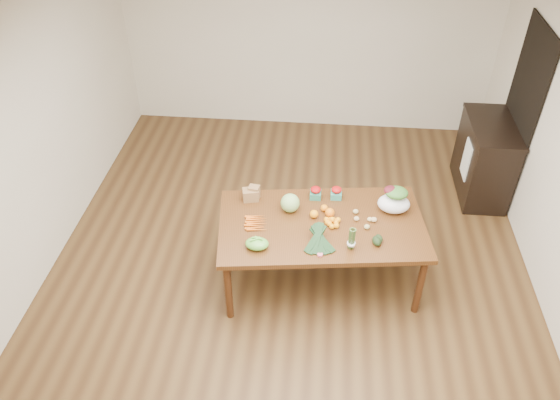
# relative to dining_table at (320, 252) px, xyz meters

# --- Properties ---
(floor) EXTENTS (6.00, 6.00, 0.00)m
(floor) POSITION_rel_dining_table_xyz_m (-0.32, 0.12, -0.38)
(floor) COLOR brown
(floor) RESTS_ON ground
(ceiling) EXTENTS (5.00, 6.00, 0.02)m
(ceiling) POSITION_rel_dining_table_xyz_m (-0.32, 0.12, 2.33)
(ceiling) COLOR white
(ceiling) RESTS_ON room_walls
(room_walls) EXTENTS (5.02, 6.02, 2.70)m
(room_walls) POSITION_rel_dining_table_xyz_m (-0.32, 0.12, 0.97)
(room_walls) COLOR silver
(room_walls) RESTS_ON floor
(dining_table) EXTENTS (2.07, 1.33, 0.75)m
(dining_table) POSITION_rel_dining_table_xyz_m (0.00, 0.00, 0.00)
(dining_table) COLOR #502B12
(dining_table) RESTS_ON floor
(doorway_dark) EXTENTS (0.02, 1.00, 2.10)m
(doorway_dark) POSITION_rel_dining_table_xyz_m (2.16, 1.72, 0.68)
(doorway_dark) COLOR black
(doorway_dark) RESTS_ON floor
(cabinet) EXTENTS (0.52, 1.02, 0.94)m
(cabinet) POSITION_rel_dining_table_xyz_m (1.90, 1.68, 0.10)
(cabinet) COLOR black
(cabinet) RESTS_ON floor
(dish_towel) EXTENTS (0.02, 0.28, 0.45)m
(dish_towel) POSITION_rel_dining_table_xyz_m (1.64, 1.52, 0.18)
(dish_towel) COLOR white
(dish_towel) RESTS_ON cabinet
(paper_bag) EXTENTS (0.23, 0.20, 0.15)m
(paper_bag) POSITION_rel_dining_table_xyz_m (-0.72, 0.30, 0.45)
(paper_bag) COLOR #8E5B3F
(paper_bag) RESTS_ON dining_table
(cabbage) EXTENTS (0.19, 0.19, 0.19)m
(cabbage) POSITION_rel_dining_table_xyz_m (-0.32, 0.16, 0.47)
(cabbage) COLOR #93C06F
(cabbage) RESTS_ON dining_table
(strawberry_basket_a) EXTENTS (0.12, 0.12, 0.10)m
(strawberry_basket_a) POSITION_rel_dining_table_xyz_m (-0.08, 0.39, 0.43)
(strawberry_basket_a) COLOR #B40C0D
(strawberry_basket_a) RESTS_ON dining_table
(strawberry_basket_b) EXTENTS (0.12, 0.12, 0.10)m
(strawberry_basket_b) POSITION_rel_dining_table_xyz_m (0.13, 0.41, 0.42)
(strawberry_basket_b) COLOR red
(strawberry_basket_b) RESTS_ON dining_table
(orange_a) EXTENTS (0.08, 0.08, 0.08)m
(orange_a) POSITION_rel_dining_table_xyz_m (-0.08, 0.08, 0.42)
(orange_a) COLOR orange
(orange_a) RESTS_ON dining_table
(orange_b) EXTENTS (0.07, 0.07, 0.07)m
(orange_b) POSITION_rel_dining_table_xyz_m (0.01, 0.19, 0.41)
(orange_b) COLOR orange
(orange_b) RESTS_ON dining_table
(orange_c) EXTENTS (0.09, 0.09, 0.09)m
(orange_c) POSITION_rel_dining_table_xyz_m (0.07, 0.11, 0.42)
(orange_c) COLOR orange
(orange_c) RESTS_ON dining_table
(mandarin_cluster) EXTENTS (0.20, 0.20, 0.08)m
(mandarin_cluster) POSITION_rel_dining_table_xyz_m (0.09, -0.00, 0.42)
(mandarin_cluster) COLOR #FFA90F
(mandarin_cluster) RESTS_ON dining_table
(carrots) EXTENTS (0.25, 0.27, 0.03)m
(carrots) POSITION_rel_dining_table_xyz_m (-0.63, -0.07, 0.39)
(carrots) COLOR orange
(carrots) RESTS_ON dining_table
(snap_pea_bag) EXTENTS (0.21, 0.16, 0.10)m
(snap_pea_bag) POSITION_rel_dining_table_xyz_m (-0.57, -0.39, 0.42)
(snap_pea_bag) COLOR #50A437
(snap_pea_bag) RESTS_ON dining_table
(kale_bunch) EXTENTS (0.37, 0.44, 0.16)m
(kale_bunch) POSITION_rel_dining_table_xyz_m (-0.02, -0.34, 0.45)
(kale_bunch) COLOR #15311B
(kale_bunch) RESTS_ON dining_table
(asparagus_bundle) EXTENTS (0.09, 0.13, 0.26)m
(asparagus_bundle) POSITION_rel_dining_table_xyz_m (0.27, -0.33, 0.50)
(asparagus_bundle) COLOR #476D32
(asparagus_bundle) RESTS_ON dining_table
(potato_a) EXTENTS (0.05, 0.05, 0.05)m
(potato_a) POSITION_rel_dining_table_xyz_m (0.33, 0.07, 0.40)
(potato_a) COLOR #DCB77F
(potato_a) RESTS_ON dining_table
(potato_b) EXTENTS (0.06, 0.05, 0.05)m
(potato_b) POSITION_rel_dining_table_xyz_m (0.42, -0.04, 0.40)
(potato_b) COLOR tan
(potato_b) RESTS_ON dining_table
(potato_c) EXTENTS (0.05, 0.04, 0.04)m
(potato_c) POSITION_rel_dining_table_xyz_m (0.45, 0.07, 0.40)
(potato_c) COLOR #DDBC7F
(potato_c) RESTS_ON dining_table
(potato_d) EXTENTS (0.06, 0.05, 0.05)m
(potato_d) POSITION_rel_dining_table_xyz_m (0.32, 0.18, 0.40)
(potato_d) COLOR tan
(potato_d) RESTS_ON dining_table
(potato_e) EXTENTS (0.06, 0.05, 0.05)m
(potato_e) POSITION_rel_dining_table_xyz_m (0.49, 0.07, 0.40)
(potato_e) COLOR #DEBD80
(potato_e) RESTS_ON dining_table
(avocado_a) EXTENTS (0.11, 0.13, 0.08)m
(avocado_a) POSITION_rel_dining_table_xyz_m (0.50, -0.24, 0.41)
(avocado_a) COLOR black
(avocado_a) RESTS_ON dining_table
(avocado_b) EXTENTS (0.09, 0.11, 0.06)m
(avocado_b) POSITION_rel_dining_table_xyz_m (0.52, -0.20, 0.41)
(avocado_b) COLOR black
(avocado_b) RESTS_ON dining_table
(salad_bag) EXTENTS (0.34, 0.27, 0.24)m
(salad_bag) POSITION_rel_dining_table_xyz_m (0.68, 0.25, 0.50)
(salad_bag) COLOR white
(salad_bag) RESTS_ON dining_table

